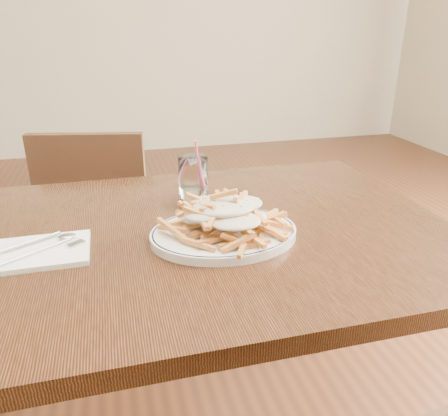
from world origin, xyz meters
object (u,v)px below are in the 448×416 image
object	(u,v)px
table	(187,260)
chair_far	(101,221)
water_glass	(194,183)
loaded_fries	(224,212)
fries_plate	(224,233)

from	to	relation	value
table	chair_far	world-z (taller)	chair_far
table	water_glass	distance (m)	0.21
loaded_fries	fries_plate	bearing A→B (deg)	0.00
chair_far	fries_plate	size ratio (longest dim) A/B	2.33
table	loaded_fries	bearing A→B (deg)	-41.34
chair_far	loaded_fries	xyz separation A→B (m)	(0.28, -0.78, 0.33)
loaded_fries	water_glass	world-z (taller)	water_glass
water_glass	loaded_fries	bearing A→B (deg)	-84.12
table	loaded_fries	distance (m)	0.17
fries_plate	water_glass	world-z (taller)	water_glass
chair_far	loaded_fries	world-z (taller)	loaded_fries
chair_far	table	bearing A→B (deg)	-73.64
fries_plate	water_glass	size ratio (longest dim) A/B	2.19
loaded_fries	water_glass	size ratio (longest dim) A/B	1.67
chair_far	loaded_fries	bearing A→B (deg)	-70.16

